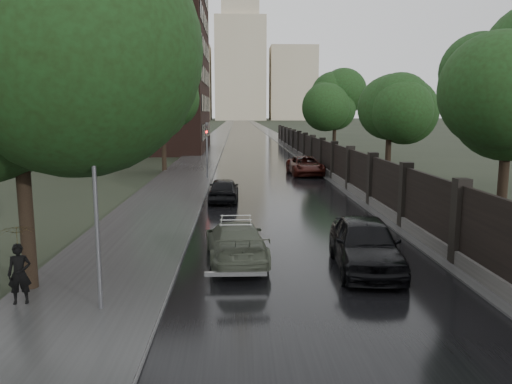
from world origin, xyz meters
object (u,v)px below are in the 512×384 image
Objects in this scene: traffic_light at (207,146)px; pedestrian_umbrella at (17,241)px; tree_right_b at (390,108)px; hatchback_left at (224,190)px; tree_left_near at (13,39)px; volga_sedan at (236,241)px; tree_right_c at (335,110)px; lamp_post at (96,202)px; tree_left_far at (163,105)px; car_right_near at (365,244)px; tree_right_a at (509,105)px; car_right_far at (305,166)px.

traffic_light is 1.75× the size of pedestrian_umbrella.
hatchback_left is at bearing -151.62° from tree_right_b.
pedestrian_umbrella is at bearing -79.05° from tree_left_near.
tree_right_b is 19.48m from volga_sedan.
volga_sedan is 1.15× the size of hatchback_left.
tree_right_c is at bearing 56.65° from pedestrian_umbrella.
lamp_post is (2.20, -1.50, -3.75)m from tree_left_near.
tree_left_far is 27.44m from car_right_near.
tree_right_a is 1.38× the size of car_right_far.
tree_right_a is 1.37× the size of lamp_post.
volga_sedan is 0.86× the size of car_right_far.
pedestrian_umbrella is (-14.89, -38.11, -3.27)m from tree_right_c.
car_right_near is at bearing -150.66° from tree_right_a.
lamp_post is at bearing 47.64° from volga_sedan.
lamp_post is at bearing -110.38° from car_right_far.
traffic_light is at bearing -89.56° from volga_sedan.
tree_right_a is 1.00× the size of tree_right_b.
traffic_light is 0.91× the size of volga_sedan.
tree_left_far reaches higher than hatchback_left.
tree_left_near is 1.31× the size of tree_right_c.
tree_left_near is at bearing 21.24° from volga_sedan.
pedestrian_umbrella is (-14.89, -20.11, -3.27)m from tree_right_b.
hatchback_left is at bearing 115.79° from car_right_near.
lamp_post is at bearing -108.52° from tree_right_c.
tree_left_far is at bearing 90.85° from tree_left_near.
car_right_near is (7.02, 3.19, -1.88)m from lamp_post.
lamp_post is (-12.90, -6.50, -2.28)m from tree_right_a.
tree_right_c reaches higher than car_right_near.
tree_right_c is at bearing 51.82° from traffic_light.
tree_left_near reaches higher than tree_right_b.
tree_left_near is 4.87m from pedestrian_umbrella.
tree_right_a reaches higher than volga_sedan.
volga_sedan is at bearing 169.92° from car_right_near.
tree_left_far is at bearing 79.24° from pedestrian_umbrella.
car_right_near is (9.62, -25.31, -4.46)m from tree_left_far.
tree_left_near reaches higher than hatchback_left.
traffic_light reaches higher than hatchback_left.
tree_right_a is 10.92m from volga_sedan.
tree_right_a is 3.07× the size of pedestrian_umbrella.
tree_left_far reaches higher than lamp_post.
tree_left_far reaches higher than tree_right_a.
tree_left_far is (-0.40, 27.00, -1.18)m from tree_left_near.
tree_right_a is 1.84× the size of hatchback_left.
tree_left_far is 12.07m from car_right_far.
hatchback_left reaches higher than volga_sedan.
tree_left_far is at bearing -147.17° from tree_right_c.
tree_right_c is 40.67m from lamp_post.
tree_left_far is 1.05× the size of tree_right_a.
lamp_post is 1.17× the size of volga_sedan.
tree_left_far is 17.45m from tree_right_b.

